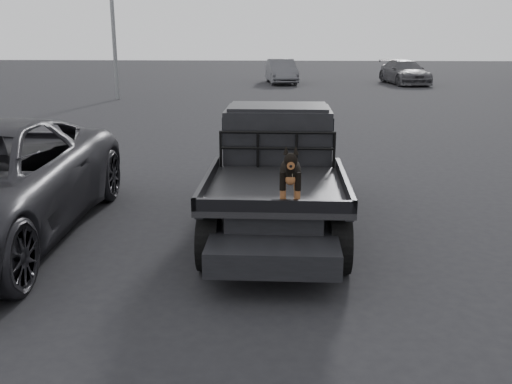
# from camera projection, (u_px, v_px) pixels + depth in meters

# --- Properties ---
(ground) EXTENTS (120.00, 120.00, 0.00)m
(ground) POSITION_uv_depth(u_px,v_px,m) (236.00, 297.00, 6.58)
(ground) COLOR black
(ground) RESTS_ON ground
(flatbed_ute) EXTENTS (2.00, 5.40, 0.92)m
(flatbed_ute) POSITION_uv_depth(u_px,v_px,m) (276.00, 199.00, 8.84)
(flatbed_ute) COLOR black
(flatbed_ute) RESTS_ON ground
(ute_cab) EXTENTS (1.72, 1.30, 0.88)m
(ute_cab) POSITION_uv_depth(u_px,v_px,m) (278.00, 132.00, 9.51)
(ute_cab) COLOR black
(ute_cab) RESTS_ON flatbed_ute
(headache_rack) EXTENTS (1.80, 0.08, 0.55)m
(headache_rack) POSITION_uv_depth(u_px,v_px,m) (277.00, 150.00, 8.84)
(headache_rack) COLOR black
(headache_rack) RESTS_ON flatbed_ute
(dog) EXTENTS (0.32, 0.60, 0.74)m
(dog) POSITION_uv_depth(u_px,v_px,m) (290.00, 175.00, 6.88)
(dog) COLOR black
(dog) RESTS_ON flatbed_ute
(distant_car_a) EXTENTS (2.14, 4.57, 1.45)m
(distant_car_a) POSITION_uv_depth(u_px,v_px,m) (281.00, 71.00, 34.52)
(distant_car_a) COLOR #4A4A4F
(distant_car_a) RESTS_ON ground
(distant_car_b) EXTENTS (2.75, 5.13, 1.41)m
(distant_car_b) POSITION_uv_depth(u_px,v_px,m) (405.00, 72.00, 34.07)
(distant_car_b) COLOR #434247
(distant_car_b) RESTS_ON ground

